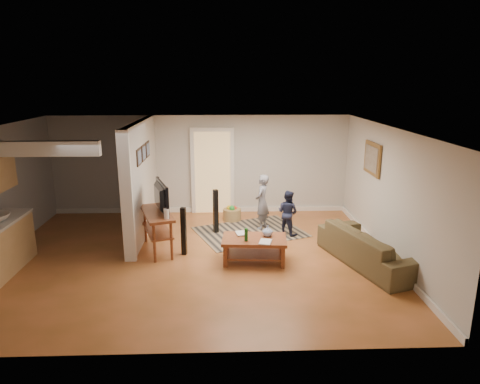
% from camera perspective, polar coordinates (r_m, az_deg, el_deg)
% --- Properties ---
extents(ground, '(7.50, 7.50, 0.00)m').
position_cam_1_polar(ground, '(8.46, -6.12, -8.69)').
color(ground, brown).
rests_on(ground, ground).
extents(room_shell, '(7.54, 6.02, 2.52)m').
position_cam_1_polar(room_shell, '(8.55, -13.33, 1.53)').
color(room_shell, '#BCBAB4').
rests_on(room_shell, ground).
extents(area_rug, '(2.74, 2.40, 0.01)m').
position_cam_1_polar(area_rug, '(9.75, 1.36, -5.34)').
color(area_rug, black).
rests_on(area_rug, ground).
extents(sofa, '(1.57, 2.44, 0.67)m').
position_cam_1_polar(sofa, '(8.51, 16.75, -9.14)').
color(sofa, '#403C20').
rests_on(sofa, ground).
extents(coffee_table, '(1.25, 0.79, 0.71)m').
position_cam_1_polar(coffee_table, '(8.13, 2.03, -6.81)').
color(coffee_table, '#622E17').
rests_on(coffee_table, ground).
extents(tv_console, '(0.88, 1.38, 1.12)m').
position_cam_1_polar(tv_console, '(8.66, -10.94, -3.09)').
color(tv_console, '#622E17').
rests_on(tv_console, ground).
extents(speaker_left, '(0.11, 0.11, 0.96)m').
position_cam_1_polar(speaker_left, '(8.47, -7.52, -5.21)').
color(speaker_left, black).
rests_on(speaker_left, ground).
extents(speaker_right, '(0.13, 0.13, 1.00)m').
position_cam_1_polar(speaker_right, '(9.58, -3.25, -2.59)').
color(speaker_right, black).
rests_on(speaker_right, ground).
extents(toy_basket, '(0.44, 0.44, 0.39)m').
position_cam_1_polar(toy_basket, '(10.50, -1.07, -2.93)').
color(toy_basket, '#9B7243').
rests_on(toy_basket, ground).
extents(child, '(0.47, 0.55, 1.28)m').
position_cam_1_polar(child, '(10.00, 2.91, -4.85)').
color(child, slate).
rests_on(child, ground).
extents(toddler, '(0.62, 0.61, 1.01)m').
position_cam_1_polar(toddler, '(9.68, 6.29, -5.60)').
color(toddler, '#1D223C').
rests_on(toddler, ground).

